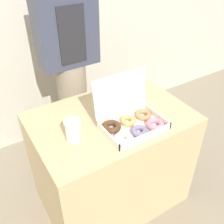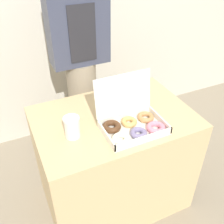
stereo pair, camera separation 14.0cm
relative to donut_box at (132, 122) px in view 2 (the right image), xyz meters
name	(u,v)px [view 2 (the right image)]	position (x,y,z in m)	size (l,w,h in m)	color
ground_plane	(113,195)	(-0.04, 0.14, -0.80)	(14.00, 14.00, 0.00)	gray
table	(114,160)	(-0.04, 0.14, -0.42)	(0.96, 0.66, 0.76)	tan
donut_box	(132,122)	(0.00, 0.00, 0.00)	(0.36, 0.28, 0.28)	white
coffee_cup	(72,127)	(-0.33, 0.07, 0.02)	(0.09, 0.09, 0.12)	silver
person_customer	(79,52)	(-0.07, 0.68, 0.17)	(0.40, 0.24, 1.73)	gray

